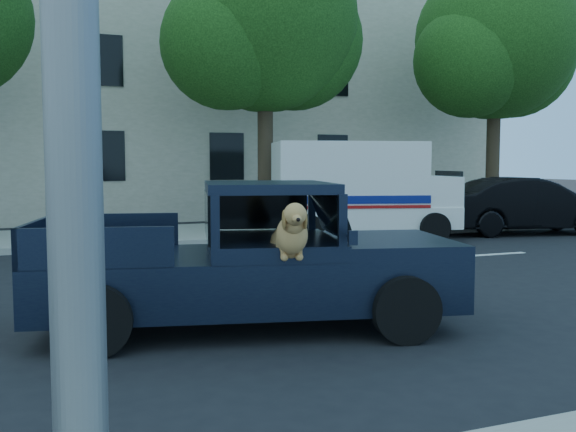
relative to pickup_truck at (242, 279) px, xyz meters
name	(u,v)px	position (x,y,z in m)	size (l,w,h in m)	color
ground	(144,327)	(-1.09, 0.46, -0.59)	(120.00, 120.00, 0.00)	black
far_sidewalk	(85,238)	(-1.09, 9.66, -0.51)	(60.00, 4.00, 0.15)	gray
lane_stripes	(225,272)	(0.91, 3.86, -0.58)	(21.60, 0.14, 0.01)	silver
street_tree_mid	(266,29)	(3.94, 10.08, 5.12)	(6.00, 5.20, 8.60)	#332619
street_tree_right	(496,48)	(11.94, 10.08, 5.12)	(6.00, 5.20, 8.60)	#332619
building_main	(151,95)	(1.91, 16.96, 3.91)	(26.00, 6.00, 9.00)	beige
pickup_truck	(242,279)	(0.00, 0.00, 0.00)	(5.15, 3.01, 1.74)	black
mail_truck	(359,197)	(5.52, 7.39, 0.50)	(4.93, 3.24, 2.50)	silver
parked_sedan	(526,206)	(10.48, 6.86, 0.20)	(4.78, 1.67, 1.58)	black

